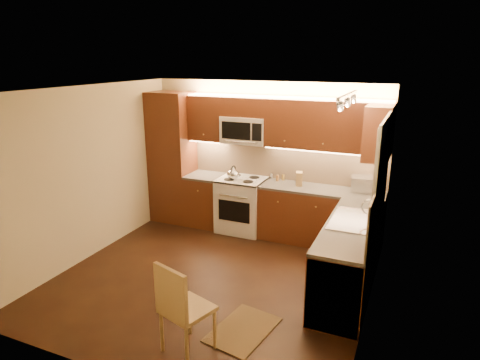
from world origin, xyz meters
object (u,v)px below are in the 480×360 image
at_px(microwave, 245,130).
at_px(knife_block, 299,179).
at_px(stove, 242,205).
at_px(soap_bottle, 376,210).
at_px(dining_chair, 187,307).
at_px(kettle, 233,172).
at_px(sink, 354,215).
at_px(toaster_oven, 364,184).

bearing_deg(microwave, knife_block, -3.52).
distance_m(stove, microwave, 1.27).
xyz_separation_m(soap_bottle, dining_chair, (-1.52, -2.17, -0.50)).
relative_size(kettle, soap_bottle, 1.21).
height_order(sink, kettle, kettle).
relative_size(kettle, toaster_oven, 0.62).
xyz_separation_m(stove, soap_bottle, (2.24, -0.91, 0.54)).
distance_m(knife_block, dining_chair, 3.21).
height_order(stove, sink, sink).
bearing_deg(stove, knife_block, 4.52).
bearing_deg(toaster_oven, soap_bottle, -83.80).
distance_m(toaster_oven, knife_block, 1.00).
height_order(knife_block, dining_chair, knife_block).
bearing_deg(soap_bottle, toaster_oven, 109.93).
bearing_deg(soap_bottle, sink, -133.83).
bearing_deg(dining_chair, toaster_oven, 87.27).
bearing_deg(stove, soap_bottle, -22.21).
bearing_deg(stove, sink, -29.36).
xyz_separation_m(microwave, kettle, (-0.12, -0.23, -0.68)).
xyz_separation_m(sink, kettle, (-2.12, 1.03, 0.06)).
xyz_separation_m(toaster_oven, dining_chair, (-1.23, -3.24, -0.52)).
bearing_deg(sink, toaster_oven, 92.09).
bearing_deg(sink, kettle, 154.09).
bearing_deg(soap_bottle, stove, 162.74).
bearing_deg(stove, dining_chair, -76.79).
relative_size(microwave, sink, 0.88).
bearing_deg(kettle, knife_block, 16.53).
xyz_separation_m(sink, soap_bottle, (0.24, 0.21, 0.02)).
height_order(stove, toaster_oven, toaster_oven).
relative_size(knife_block, dining_chair, 0.22).
distance_m(kettle, soap_bottle, 2.49).
xyz_separation_m(sink, knife_block, (-1.04, 1.20, 0.03)).
distance_m(toaster_oven, soap_bottle, 1.11).
bearing_deg(microwave, toaster_oven, 0.65).
xyz_separation_m(toaster_oven, soap_bottle, (0.29, -1.07, -0.02)).
bearing_deg(sink, knife_block, 130.88).
relative_size(sink, knife_block, 3.96).
xyz_separation_m(kettle, knife_block, (1.08, 0.17, -0.03)).
bearing_deg(stove, toaster_oven, 4.60).
bearing_deg(toaster_oven, microwave, 171.87).
distance_m(kettle, dining_chair, 3.15).
distance_m(microwave, toaster_oven, 2.08).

